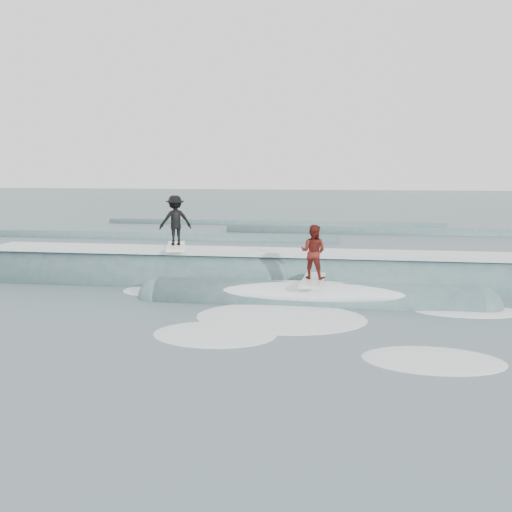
# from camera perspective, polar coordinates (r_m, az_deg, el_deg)

# --- Properties ---
(ground) EXTENTS (160.00, 160.00, 0.00)m
(ground) POSITION_cam_1_polar(r_m,az_deg,el_deg) (15.40, -1.21, -5.28)
(ground) COLOR #3D5459
(ground) RESTS_ON ground
(breaking_wave) EXTENTS (23.84, 3.86, 2.16)m
(breaking_wave) POSITION_cam_1_polar(r_m,az_deg,el_deg) (18.04, 1.26, -3.04)
(breaking_wave) COLOR #355959
(breaking_wave) RESTS_ON ground
(surfer_black) EXTENTS (1.20, 2.07, 1.72)m
(surfer_black) POSITION_cam_1_polar(r_m,az_deg,el_deg) (18.75, -8.06, 3.31)
(surfer_black) COLOR white
(surfer_black) RESTS_ON ground
(surfer_red) EXTENTS (0.85, 2.03, 1.61)m
(surfer_red) POSITION_cam_1_polar(r_m,az_deg,el_deg) (15.88, 5.74, 0.00)
(surfer_red) COLOR silver
(surfer_red) RESTS_ON ground
(whitewater) EXTENTS (11.28, 7.02, 0.10)m
(whitewater) POSITION_cam_1_polar(r_m,az_deg,el_deg) (14.29, 4.25, -6.45)
(whitewater) COLOR white
(whitewater) RESTS_ON ground
(far_swells) EXTENTS (37.46, 8.65, 0.80)m
(far_swells) POSITION_cam_1_polar(r_m,az_deg,el_deg) (32.71, 3.52, 2.28)
(far_swells) COLOR #355959
(far_swells) RESTS_ON ground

